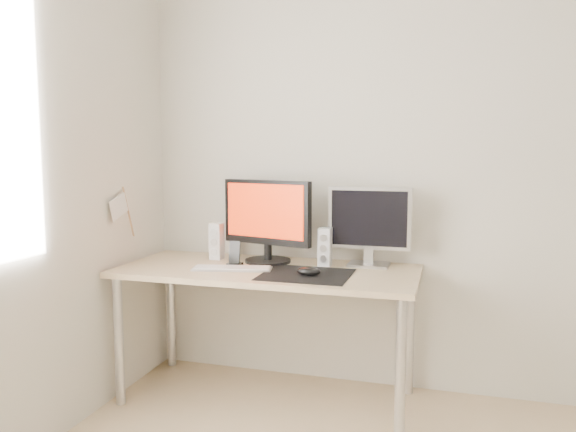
{
  "coord_description": "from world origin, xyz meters",
  "views": [
    {
      "loc": [
        0.01,
        -1.43,
        1.35
      ],
      "look_at": [
        -0.83,
        1.44,
        1.01
      ],
      "focal_mm": 35.0,
      "sensor_mm": 36.0,
      "label": 1
    }
  ],
  "objects_px": {
    "speaker_left": "(217,241)",
    "keyboard": "(232,268)",
    "desk": "(267,282)",
    "main_monitor": "(267,218)",
    "mouse": "(309,271)",
    "phone_dock": "(235,258)",
    "second_monitor": "(369,222)",
    "speaker_right": "(325,247)"
  },
  "relations": [
    {
      "from": "second_monitor",
      "to": "phone_dock",
      "type": "relative_size",
      "value": 3.28
    },
    {
      "from": "speaker_right",
      "to": "keyboard",
      "type": "relative_size",
      "value": 0.48
    },
    {
      "from": "main_monitor",
      "to": "keyboard",
      "type": "relative_size",
      "value": 1.25
    },
    {
      "from": "desk",
      "to": "keyboard",
      "type": "distance_m",
      "value": 0.21
    },
    {
      "from": "desk",
      "to": "speaker_left",
      "type": "xyz_separation_m",
      "value": [
        -0.37,
        0.17,
        0.18
      ]
    },
    {
      "from": "desk",
      "to": "second_monitor",
      "type": "xyz_separation_m",
      "value": [
        0.51,
        0.22,
        0.32
      ]
    },
    {
      "from": "phone_dock",
      "to": "second_monitor",
      "type": "bearing_deg",
      "value": 16.0
    },
    {
      "from": "second_monitor",
      "to": "mouse",
      "type": "bearing_deg",
      "value": -126.78
    },
    {
      "from": "desk",
      "to": "main_monitor",
      "type": "bearing_deg",
      "value": 109.05
    },
    {
      "from": "desk",
      "to": "speaker_left",
      "type": "height_order",
      "value": "speaker_left"
    },
    {
      "from": "keyboard",
      "to": "speaker_left",
      "type": "bearing_deg",
      "value": 128.01
    },
    {
      "from": "desk",
      "to": "phone_dock",
      "type": "distance_m",
      "value": 0.23
    },
    {
      "from": "mouse",
      "to": "speaker_right",
      "type": "height_order",
      "value": "speaker_right"
    },
    {
      "from": "desk",
      "to": "speaker_left",
      "type": "distance_m",
      "value": 0.44
    },
    {
      "from": "main_monitor",
      "to": "second_monitor",
      "type": "bearing_deg",
      "value": 6.47
    },
    {
      "from": "desk",
      "to": "keyboard",
      "type": "height_order",
      "value": "keyboard"
    },
    {
      "from": "mouse",
      "to": "speaker_left",
      "type": "xyz_separation_m",
      "value": [
        -0.63,
        0.29,
        0.08
      ]
    },
    {
      "from": "phone_dock",
      "to": "main_monitor",
      "type": "bearing_deg",
      "value": 44.51
    },
    {
      "from": "main_monitor",
      "to": "speaker_right",
      "type": "bearing_deg",
      "value": -0.93
    },
    {
      "from": "main_monitor",
      "to": "desk",
      "type": "bearing_deg",
      "value": -70.95
    },
    {
      "from": "main_monitor",
      "to": "phone_dock",
      "type": "relative_size",
      "value": 3.96
    },
    {
      "from": "main_monitor",
      "to": "speaker_right",
      "type": "xyz_separation_m",
      "value": [
        0.34,
        -0.01,
        -0.15
      ]
    },
    {
      "from": "mouse",
      "to": "phone_dock",
      "type": "height_order",
      "value": "phone_dock"
    },
    {
      "from": "mouse",
      "to": "speaker_right",
      "type": "xyz_separation_m",
      "value": [
        0.02,
        0.27,
        0.08
      ]
    },
    {
      "from": "second_monitor",
      "to": "speaker_right",
      "type": "bearing_deg",
      "value": -163.22
    },
    {
      "from": "keyboard",
      "to": "mouse",
      "type": "bearing_deg",
      "value": -4.8
    },
    {
      "from": "desk",
      "to": "speaker_right",
      "type": "xyz_separation_m",
      "value": [
        0.28,
        0.15,
        0.18
      ]
    },
    {
      "from": "mouse",
      "to": "main_monitor",
      "type": "distance_m",
      "value": 0.48
    },
    {
      "from": "desk",
      "to": "main_monitor",
      "type": "height_order",
      "value": "main_monitor"
    },
    {
      "from": "mouse",
      "to": "keyboard",
      "type": "xyz_separation_m",
      "value": [
        -0.43,
        0.04,
        -0.02
      ]
    },
    {
      "from": "desk",
      "to": "phone_dock",
      "type": "xyz_separation_m",
      "value": [
        -0.19,
        0.01,
        0.12
      ]
    },
    {
      "from": "speaker_right",
      "to": "phone_dock",
      "type": "height_order",
      "value": "speaker_right"
    },
    {
      "from": "speaker_left",
      "to": "keyboard",
      "type": "bearing_deg",
      "value": -51.99
    },
    {
      "from": "main_monitor",
      "to": "speaker_left",
      "type": "height_order",
      "value": "main_monitor"
    },
    {
      "from": "main_monitor",
      "to": "speaker_right",
      "type": "distance_m",
      "value": 0.37
    },
    {
      "from": "desk",
      "to": "second_monitor",
      "type": "height_order",
      "value": "second_monitor"
    },
    {
      "from": "mouse",
      "to": "phone_dock",
      "type": "distance_m",
      "value": 0.47
    },
    {
      "from": "speaker_right",
      "to": "phone_dock",
      "type": "relative_size",
      "value": 1.53
    },
    {
      "from": "desk",
      "to": "speaker_right",
      "type": "relative_size",
      "value": 7.6
    },
    {
      "from": "mouse",
      "to": "desk",
      "type": "bearing_deg",
      "value": 154.5
    },
    {
      "from": "main_monitor",
      "to": "keyboard",
      "type": "bearing_deg",
      "value": -115.84
    },
    {
      "from": "main_monitor",
      "to": "keyboard",
      "type": "height_order",
      "value": "main_monitor"
    }
  ]
}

